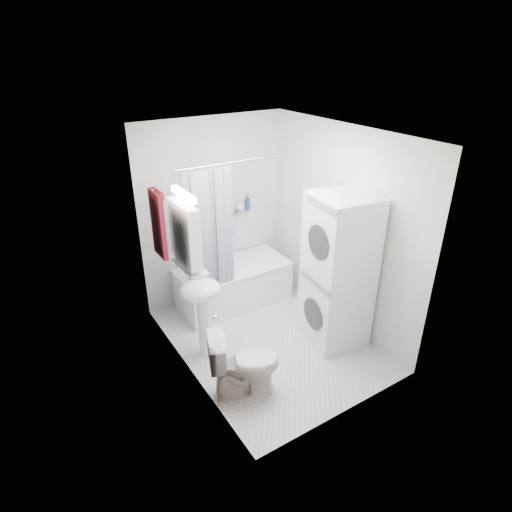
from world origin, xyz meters
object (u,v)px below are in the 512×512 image
toilet (244,364)px  washer_dryer (338,272)px  bathtub (233,283)px  sink (202,301)px

toilet → washer_dryer: bearing=-60.2°
bathtub → sink: sink is taller
bathtub → sink: (-0.80, -0.75, 0.40)m
sink → toilet: bearing=-83.0°
bathtub → sink: bearing=-136.9°
bathtub → toilet: bearing=-115.8°
toilet → sink: bearing=28.0°
sink → toilet: size_ratio=1.48×
sink → toilet: sink is taller
sink → bathtub: bearing=43.1°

